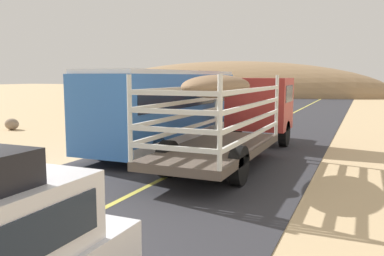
% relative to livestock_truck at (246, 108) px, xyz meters
% --- Properties ---
extents(livestock_truck, '(2.53, 9.70, 3.02)m').
position_rel_livestock_truck_xyz_m(livestock_truck, '(0.00, 0.00, 0.00)').
color(livestock_truck, '#B2332D').
rests_on(livestock_truck, road_surface).
extents(bus, '(2.54, 10.00, 3.21)m').
position_rel_livestock_truck_xyz_m(bus, '(-3.48, 0.31, -0.04)').
color(bus, '#3872C6').
rests_on(bus, road_surface).
extents(boulder_near_shoulder, '(0.81, 0.69, 0.63)m').
position_rel_livestock_truck_xyz_m(boulder_near_shoulder, '(-14.02, 1.54, -1.47)').
color(boulder_near_shoulder, '#84705B').
rests_on(boulder_near_shoulder, ground).
extents(distant_hill, '(49.95, 16.78, 10.80)m').
position_rel_livestock_truck_xyz_m(distant_hill, '(-16.41, 46.73, -1.79)').
color(distant_hill, '#957553').
rests_on(distant_hill, ground).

